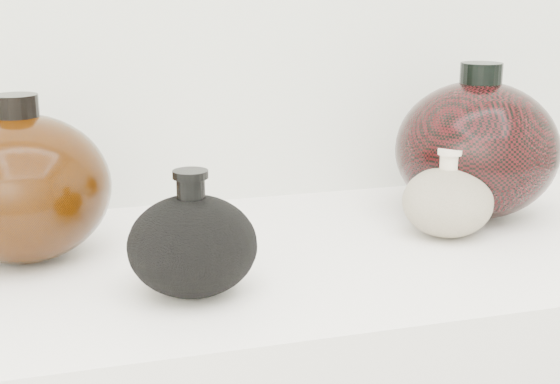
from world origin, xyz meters
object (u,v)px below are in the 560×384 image
object	(u,v)px
black_gourd_vase	(192,245)
right_round_pot	(476,149)
cream_gourd_vase	(448,201)
left_round_pot	(22,187)

from	to	relation	value
black_gourd_vase	right_round_pot	distance (m)	0.47
black_gourd_vase	cream_gourd_vase	distance (m)	0.37
left_round_pot	right_round_pot	xyz separation A→B (m)	(0.61, 0.01, 0.01)
black_gourd_vase	cream_gourd_vase	world-z (taller)	black_gourd_vase
cream_gourd_vase	left_round_pot	xyz separation A→B (m)	(-0.53, 0.06, 0.04)
black_gourd_vase	cream_gourd_vase	size ratio (longest dim) A/B	1.13
cream_gourd_vase	right_round_pot	distance (m)	0.12
black_gourd_vase	left_round_pot	bearing A→B (deg)	136.12
left_round_pot	right_round_pot	world-z (taller)	right_round_pot
black_gourd_vase	right_round_pot	world-z (taller)	right_round_pot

